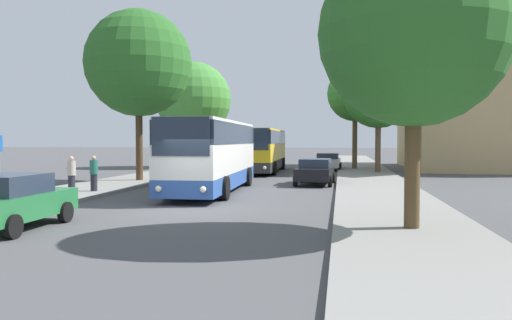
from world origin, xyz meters
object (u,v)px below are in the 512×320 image
object	(u,v)px
parked_car_left_curb	(11,201)
tree_right_near	(414,32)
tree_right_mid	(378,93)
tree_right_far	(355,94)
bus_middle	(263,149)
pedestrian_waiting_far	(94,173)
pedestrian_waiting_near	(72,174)
bus_front	(213,154)
parked_car_right_far	(328,161)
parked_car_right_near	(315,171)
tree_left_near	(194,100)
tree_left_far	(138,64)

from	to	relation	value
parked_car_left_curb	tree_right_near	size ratio (longest dim) A/B	0.54
tree_right_mid	tree_right_far	distance (m)	4.88
bus_middle	pedestrian_waiting_far	xyz separation A→B (m)	(-5.14, -17.05, -0.80)
pedestrian_waiting_near	tree_right_mid	bearing A→B (deg)	154.55
parked_car_left_curb	tree_right_far	bearing A→B (deg)	69.59
parked_car_left_curb	pedestrian_waiting_far	xyz separation A→B (m)	(-2.12, 8.75, 0.17)
pedestrian_waiting_far	tree_right_mid	size ratio (longest dim) A/B	0.19
pedestrian_waiting_near	bus_front	bearing A→B (deg)	131.14
parked_car_left_curb	parked_car_right_far	world-z (taller)	parked_car_left_curb
parked_car_right_near	tree_right_far	xyz separation A→B (m)	(2.55, 14.09, 5.53)
bus_front	tree_right_near	distance (m)	12.80
bus_middle	pedestrian_waiting_near	world-z (taller)	bus_middle
tree_left_near	parked_car_right_near	bearing A→B (deg)	-53.37
bus_front	tree_right_near	xyz separation A→B (m)	(7.88, -9.47, 3.49)
pedestrian_waiting_far	tree_right_far	xyz separation A→B (m)	(12.25, 20.76, 5.32)
parked_car_right_far	pedestrian_waiting_near	bearing A→B (deg)	65.07
tree_left_far	tree_right_far	world-z (taller)	tree_left_far
tree_left_far	tree_right_near	bearing A→B (deg)	-45.96
tree_right_near	bus_middle	bearing A→B (deg)	107.64
parked_car_right_far	tree_left_near	world-z (taller)	tree_left_near
parked_car_left_curb	tree_left_near	bearing A→B (deg)	96.09
tree_right_far	parked_car_right_near	bearing A→B (deg)	-100.25
tree_right_mid	pedestrian_waiting_far	bearing A→B (deg)	-130.48
bus_front	tree_left_near	world-z (taller)	tree_left_near
bus_middle	pedestrian_waiting_far	size ratio (longest dim) A/B	7.43
parked_car_right_near	tree_right_near	world-z (taller)	tree_right_near
pedestrian_waiting_near	tree_left_near	xyz separation A→B (m)	(-1.40, 23.28, 5.17)
parked_car_right_near	tree_left_far	world-z (taller)	tree_left_far
parked_car_right_far	tree_left_near	bearing A→B (deg)	-7.66
tree_left_near	tree_right_mid	bearing A→B (deg)	-21.72
bus_front	parked_car_right_far	world-z (taller)	bus_front
pedestrian_waiting_near	tree_left_far	world-z (taller)	tree_left_far
bus_middle	pedestrian_waiting_near	xyz separation A→B (m)	(-5.75, -17.90, -0.80)
parked_car_left_curb	parked_car_right_near	xyz separation A→B (m)	(7.58, 15.42, -0.04)
parked_car_left_curb	pedestrian_waiting_near	xyz separation A→B (m)	(-2.73, 7.90, 0.17)
parked_car_left_curb	tree_left_far	size ratio (longest dim) A/B	0.42
bus_middle	bus_front	bearing A→B (deg)	-91.82
bus_front	tree_left_far	world-z (taller)	tree_left_far
bus_front	parked_car_left_curb	xyz separation A→B (m)	(-2.95, -10.71, -1.00)
parked_car_right_near	tree_right_mid	xyz separation A→B (m)	(4.08, 9.47, 5.14)
pedestrian_waiting_near	tree_right_near	xyz separation A→B (m)	(13.56, -6.66, 4.32)
pedestrian_waiting_near	pedestrian_waiting_far	bearing A→B (deg)	158.96
tree_right_near	tree_right_mid	size ratio (longest dim) A/B	0.92
tree_left_far	tree_right_near	xyz separation A→B (m)	(13.42, -13.88, -1.62)
pedestrian_waiting_far	tree_right_near	world-z (taller)	tree_right_near
tree_right_near	tree_right_mid	bearing A→B (deg)	87.98
parked_car_left_curb	tree_right_mid	distance (m)	27.96
bus_front	pedestrian_waiting_far	world-z (taller)	bus_front
pedestrian_waiting_near	tree_right_far	distance (m)	25.70
bus_front	tree_right_mid	distance (m)	17.14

